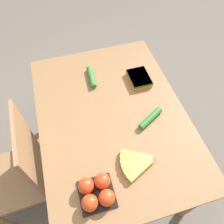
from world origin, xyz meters
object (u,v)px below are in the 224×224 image
Objects in this scene: tomato_pack at (96,192)px; chair at (23,172)px; banana_bunch at (138,163)px; cucumber_far at (150,118)px; cucumber_near at (91,77)px; carrot_bag at (139,78)px.

chair is at bearing 52.03° from tomato_pack.
chair is 5.02× the size of banana_bunch.
cucumber_near is at bearing 31.31° from cucumber_far.
tomato_pack is at bearing 49.68° from chair.
tomato_pack is (-0.34, -0.43, 0.29)m from chair.
cucumber_near is at bearing -11.32° from tomato_pack.
tomato_pack is 0.97× the size of cucumber_far.
cucumber_near is 1.03× the size of cucumber_far.
chair reaches higher than cucumber_far.
cucumber_far is at bearing -148.69° from cucumber_near.
chair is 5.52× the size of carrot_bag.
carrot_bag is (0.59, -0.22, 0.01)m from banana_bunch.
cucumber_far is (0.25, -0.17, 0.00)m from banana_bunch.
cucumber_far is at bearing 88.16° from chair.
banana_bunch is 0.70m from cucumber_near.
cucumber_far is (0.35, -0.43, -0.03)m from tomato_pack.
chair is 0.78m from banana_bunch.
banana_bunch is 0.63m from carrot_bag.
tomato_pack is at bearing 128.67° from cucumber_far.
banana_bunch is 1.07× the size of cucumber_far.
cucumber_near is (0.11, 0.32, -0.01)m from carrot_bag.
chair is 5.24× the size of cucumber_near.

